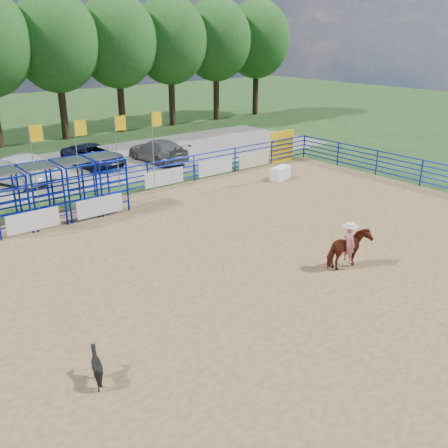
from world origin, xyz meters
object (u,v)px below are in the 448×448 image
Objects in this scene: horse_and_rider at (349,246)px; car_d at (158,151)px; announcer_table at (280,173)px; car_b at (13,169)px; calf at (96,366)px; car_c at (93,156)px.

horse_and_rider is 17.91m from car_d.
car_d reaches higher than announcer_table.
car_d is (8.91, -0.66, -0.09)m from car_b.
car_b reaches higher than car_d.
announcer_table is 0.56× the size of horse_and_rider.
car_b is at bearing -7.32° from car_d.
calf is 0.17× the size of car_d.
announcer_table is 1.59× the size of calf.
calf is at bearing 55.50° from car_b.
car_d is at bearing 112.13° from announcer_table.
announcer_table is at bearing 109.07° from car_d.
car_d is at bearing -66.41° from calf.
announcer_table is 11.55m from horse_and_rider.
car_b reaches higher than calf.
announcer_table is 14.90m from car_b.
calf is at bearing -121.57° from car_c.
horse_and_rider is at bearing -94.50° from car_c.
car_c is at bearing 92.35° from horse_and_rider.
announcer_table is 0.27× the size of car_d.
announcer_table is 0.27× the size of car_b.
horse_and_rider is at bearing 77.27° from car_d.
car_c is 0.98× the size of car_d.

